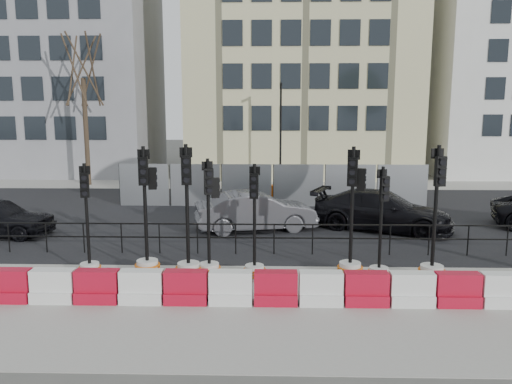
{
  "coord_description": "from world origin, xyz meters",
  "views": [
    {
      "loc": [
        -0.18,
        -13.91,
        4.53
      ],
      "look_at": [
        -0.61,
        3.0,
        1.7
      ],
      "focal_mm": 35.0,
      "sensor_mm": 36.0,
      "label": 1
    }
  ],
  "objects_px": {
    "traffic_signal_h": "(433,254)",
    "car_c": "(382,211)",
    "traffic_signal_d": "(209,250)",
    "traffic_signal_a": "(89,254)"
  },
  "relations": [
    {
      "from": "traffic_signal_h",
      "to": "car_c",
      "type": "relative_size",
      "value": 0.65
    },
    {
      "from": "traffic_signal_a",
      "to": "car_c",
      "type": "bearing_deg",
      "value": 17.4
    },
    {
      "from": "traffic_signal_d",
      "to": "traffic_signal_h",
      "type": "distance_m",
      "value": 5.93
    },
    {
      "from": "traffic_signal_a",
      "to": "car_c",
      "type": "relative_size",
      "value": 0.56
    },
    {
      "from": "traffic_signal_h",
      "to": "traffic_signal_d",
      "type": "bearing_deg",
      "value": 168.73
    },
    {
      "from": "traffic_signal_h",
      "to": "car_c",
      "type": "bearing_deg",
      "value": 81.23
    },
    {
      "from": "traffic_signal_a",
      "to": "car_c",
      "type": "distance_m",
      "value": 10.68
    },
    {
      "from": "traffic_signal_a",
      "to": "traffic_signal_h",
      "type": "height_order",
      "value": "traffic_signal_h"
    },
    {
      "from": "traffic_signal_a",
      "to": "traffic_signal_h",
      "type": "bearing_deg",
      "value": -14.8
    },
    {
      "from": "traffic_signal_h",
      "to": "car_c",
      "type": "distance_m",
      "value": 5.69
    }
  ]
}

